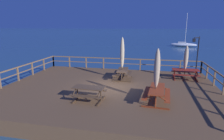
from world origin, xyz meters
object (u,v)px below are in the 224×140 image
Objects in this scene: picnic_table_front_right at (157,92)px; patio_umbrella_short_mid at (157,69)px; picnic_table_back_left at (89,91)px; lamp_post_hooked at (196,50)px; picnic_table_mid_centre at (123,72)px; sailboat_distant at (183,44)px; patio_umbrella_tall_mid_left at (122,53)px; picnic_table_front_left at (185,72)px; patio_umbrella_tall_front at (186,58)px.

patio_umbrella_short_mid is (-0.07, -0.07, 1.30)m from picnic_table_front_right.
picnic_table_front_right is 3.73m from picnic_table_back_left.
lamp_post_hooked is at bearing 63.36° from picnic_table_front_right.
sailboat_distant reaches higher than picnic_table_mid_centre.
picnic_table_front_right is 0.30× the size of sailboat_distant.
sailboat_distant is at bearing 73.61° from patio_umbrella_tall_mid_left.
sailboat_distant is (10.88, 37.44, -0.84)m from picnic_table_back_left.
picnic_table_mid_centre is at bearing 120.68° from patio_umbrella_short_mid.
picnic_table_back_left is at bearing -171.51° from picnic_table_front_right.
sailboat_distant is at bearing 73.64° from picnic_table_mid_centre.
picnic_table_back_left is at bearing -134.61° from lamp_post_hooked.
lamp_post_hooked is at bearing -97.37° from sailboat_distant.
picnic_table_front_left is 8.19m from picnic_table_back_left.
patio_umbrella_short_mid is (3.62, 0.49, 1.32)m from picnic_table_back_left.
lamp_post_hooked is at bearing 63.11° from patio_umbrella_short_mid.
picnic_table_back_left is 8.30m from patio_umbrella_tall_front.
picnic_table_front_right is at bearing 43.72° from patio_umbrella_short_mid.
patio_umbrella_tall_front is (4.74, 1.12, 1.11)m from picnic_table_mid_centre.
patio_umbrella_tall_mid_left is at bearing 121.56° from patio_umbrella_short_mid.
picnic_table_front_left is at bearing -66.99° from patio_umbrella_tall_front.
picnic_table_mid_centre is 0.64× the size of patio_umbrella_short_mid.
patio_umbrella_tall_front is 0.82× the size of lamp_post_hooked.
picnic_table_front_left is (4.77, 1.05, 0.00)m from picnic_table_mid_centre.
picnic_table_front_right is 0.78× the size of patio_umbrella_short_mid.
picnic_table_front_right is 5.54m from picnic_table_front_left.
lamp_post_hooked is at bearing 56.72° from picnic_table_front_left.
lamp_post_hooked is (0.99, 1.39, 0.45)m from patio_umbrella_tall_front.
patio_umbrella_tall_front is at bearing -98.80° from sailboat_distant.
picnic_table_front_left is 0.69× the size of patio_umbrella_short_mid.
patio_umbrella_tall_front is 32.21m from sailboat_distant.
picnic_table_back_left is 38.99m from sailboat_distant.
patio_umbrella_tall_mid_left is at bearing 122.70° from picnic_table_front_right.
sailboat_distant is (3.93, 30.39, -2.40)m from lamp_post_hooked.
picnic_table_mid_centre is 4.69m from picnic_table_front_right.
patio_umbrella_tall_mid_left is 4.95m from patio_umbrella_tall_front.
sailboat_distant is at bearing 82.63° from lamp_post_hooked.
patio_umbrella_short_mid reaches higher than picnic_table_front_left.
patio_umbrella_tall_mid_left reaches higher than picnic_table_front_left.
lamp_post_hooked is at bearing 24.11° from patio_umbrella_tall_mid_left.
patio_umbrella_tall_mid_left is 0.42× the size of sailboat_distant.
picnic_table_mid_centre is 1.51m from patio_umbrella_tall_mid_left.
picnic_table_back_left is 3.89m from patio_umbrella_short_mid.
picnic_table_mid_centre is at bearing -156.34° from lamp_post_hooked.
sailboat_distant is at bearing 81.20° from patio_umbrella_tall_front.
picnic_table_mid_centre and picnic_table_front_right have the same top height.
patio_umbrella_tall_mid_left is at bearing -118.96° from picnic_table_mid_centre.
picnic_table_front_left and picnic_table_back_left have the same top height.
lamp_post_hooked reaches higher than picnic_table_front_left.
lamp_post_hooked is 0.41× the size of sailboat_distant.
patio_umbrella_tall_front is at bearing 14.06° from patio_umbrella_tall_mid_left.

